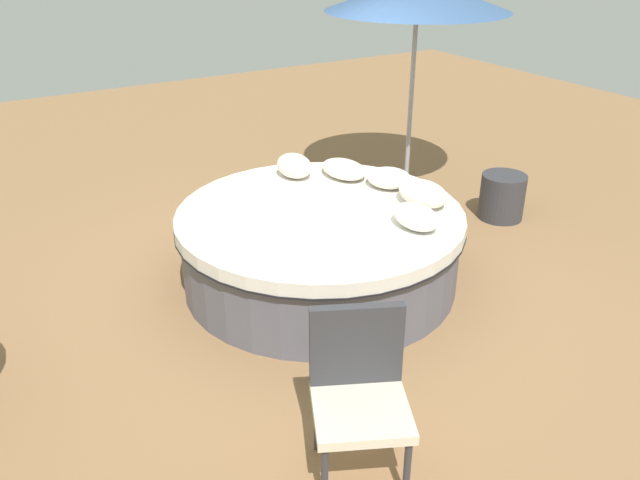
{
  "coord_description": "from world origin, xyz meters",
  "views": [
    {
      "loc": [
        4.15,
        -2.52,
        2.84
      ],
      "look_at": [
        0.0,
        0.0,
        0.4
      ],
      "focal_mm": 36.15,
      "sensor_mm": 36.0,
      "label": 1
    }
  ],
  "objects_px": {
    "throw_pillow_3": "(344,169)",
    "round_bed": "(320,246)",
    "throw_pillow_0": "(416,217)",
    "throw_pillow_1": "(423,193)",
    "throw_pillow_4": "(294,166)",
    "patio_chair": "(359,383)",
    "side_table": "(502,197)",
    "throw_pillow_2": "(389,178)"
  },
  "relations": [
    {
      "from": "throw_pillow_2",
      "to": "throw_pillow_3",
      "type": "height_order",
      "value": "throw_pillow_2"
    },
    {
      "from": "throw_pillow_2",
      "to": "throw_pillow_4",
      "type": "bearing_deg",
      "value": -136.21
    },
    {
      "from": "throw_pillow_2",
      "to": "throw_pillow_4",
      "type": "relative_size",
      "value": 1.03
    },
    {
      "from": "round_bed",
      "to": "throw_pillow_3",
      "type": "bearing_deg",
      "value": 133.31
    },
    {
      "from": "patio_chair",
      "to": "side_table",
      "type": "relative_size",
      "value": 2.07
    },
    {
      "from": "throw_pillow_2",
      "to": "throw_pillow_4",
      "type": "height_order",
      "value": "throw_pillow_4"
    },
    {
      "from": "round_bed",
      "to": "throw_pillow_4",
      "type": "xyz_separation_m",
      "value": [
        -0.8,
        0.21,
        0.43
      ]
    },
    {
      "from": "throw_pillow_0",
      "to": "patio_chair",
      "type": "xyz_separation_m",
      "value": [
        1.22,
        -1.37,
        -0.2
      ]
    },
    {
      "from": "throw_pillow_0",
      "to": "side_table",
      "type": "height_order",
      "value": "throw_pillow_0"
    },
    {
      "from": "round_bed",
      "to": "throw_pillow_1",
      "type": "bearing_deg",
      "value": 68.75
    },
    {
      "from": "patio_chair",
      "to": "throw_pillow_2",
      "type": "bearing_deg",
      "value": -104.48
    },
    {
      "from": "throw_pillow_1",
      "to": "throw_pillow_4",
      "type": "bearing_deg",
      "value": -151.39
    },
    {
      "from": "round_bed",
      "to": "throw_pillow_2",
      "type": "bearing_deg",
      "value": 101.03
    },
    {
      "from": "round_bed",
      "to": "throw_pillow_0",
      "type": "distance_m",
      "value": 0.91
    },
    {
      "from": "throw_pillow_3",
      "to": "round_bed",
      "type": "bearing_deg",
      "value": -46.69
    },
    {
      "from": "throw_pillow_2",
      "to": "side_table",
      "type": "height_order",
      "value": "throw_pillow_2"
    },
    {
      "from": "round_bed",
      "to": "throw_pillow_3",
      "type": "relative_size",
      "value": 4.57
    },
    {
      "from": "throw_pillow_1",
      "to": "throw_pillow_4",
      "type": "xyz_separation_m",
      "value": [
        -1.12,
        -0.61,
        0.01
      ]
    },
    {
      "from": "round_bed",
      "to": "throw_pillow_1",
      "type": "height_order",
      "value": "throw_pillow_1"
    },
    {
      "from": "throw_pillow_2",
      "to": "throw_pillow_3",
      "type": "xyz_separation_m",
      "value": [
        -0.41,
        -0.22,
        -0.0
      ]
    },
    {
      "from": "round_bed",
      "to": "throw_pillow_0",
      "type": "xyz_separation_m",
      "value": [
        0.65,
        0.48,
        0.42
      ]
    },
    {
      "from": "throw_pillow_4",
      "to": "throw_pillow_0",
      "type": "bearing_deg",
      "value": 10.65
    },
    {
      "from": "throw_pillow_4",
      "to": "side_table",
      "type": "xyz_separation_m",
      "value": [
        0.65,
        2.11,
        -0.54
      ]
    },
    {
      "from": "round_bed",
      "to": "throw_pillow_3",
      "type": "xyz_separation_m",
      "value": [
        -0.57,
        0.61,
        0.4
      ]
    },
    {
      "from": "throw_pillow_1",
      "to": "throw_pillow_2",
      "type": "relative_size",
      "value": 1.17
    },
    {
      "from": "throw_pillow_3",
      "to": "throw_pillow_4",
      "type": "distance_m",
      "value": 0.46
    },
    {
      "from": "throw_pillow_4",
      "to": "patio_chair",
      "type": "bearing_deg",
      "value": -22.22
    },
    {
      "from": "throw_pillow_0",
      "to": "side_table",
      "type": "relative_size",
      "value": 0.92
    },
    {
      "from": "round_bed",
      "to": "throw_pillow_4",
      "type": "distance_m",
      "value": 0.94
    },
    {
      "from": "throw_pillow_2",
      "to": "throw_pillow_0",
      "type": "bearing_deg",
      "value": -22.99
    },
    {
      "from": "throw_pillow_1",
      "to": "patio_chair",
      "type": "xyz_separation_m",
      "value": [
        1.56,
        -1.71,
        -0.2
      ]
    },
    {
      "from": "throw_pillow_4",
      "to": "patio_chair",
      "type": "height_order",
      "value": "patio_chair"
    },
    {
      "from": "throw_pillow_4",
      "to": "side_table",
      "type": "relative_size",
      "value": 0.86
    },
    {
      "from": "patio_chair",
      "to": "throw_pillow_0",
      "type": "bearing_deg",
      "value": -112.56
    },
    {
      "from": "throw_pillow_3",
      "to": "patio_chair",
      "type": "xyz_separation_m",
      "value": [
        2.45,
        -1.49,
        -0.18
      ]
    },
    {
      "from": "throw_pillow_3",
      "to": "patio_chair",
      "type": "bearing_deg",
      "value": -31.42
    },
    {
      "from": "throw_pillow_0",
      "to": "throw_pillow_2",
      "type": "bearing_deg",
      "value": 157.01
    },
    {
      "from": "throw_pillow_0",
      "to": "patio_chair",
      "type": "distance_m",
      "value": 1.85
    },
    {
      "from": "throw_pillow_1",
      "to": "throw_pillow_4",
      "type": "relative_size",
      "value": 1.21
    },
    {
      "from": "throw_pillow_0",
      "to": "throw_pillow_3",
      "type": "bearing_deg",
      "value": 174.05
    },
    {
      "from": "patio_chair",
      "to": "side_table",
      "type": "bearing_deg",
      "value": -122.04
    },
    {
      "from": "throw_pillow_2",
      "to": "side_table",
      "type": "relative_size",
      "value": 0.88
    }
  ]
}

